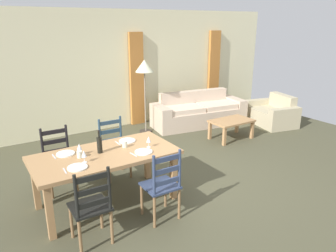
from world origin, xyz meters
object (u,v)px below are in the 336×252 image
Objects in this scene: dining_table at (105,159)px; couch at (198,113)px; dining_chair_far_right at (114,148)px; coffee_cup_secondary at (80,154)px; standing_lamp at (144,70)px; wine_bottle at (100,144)px; wine_glass_near_right at (149,140)px; dining_chair_far_left at (58,160)px; dining_chair_near_left at (91,206)px; wine_glass_near_left at (84,154)px; coffee_table at (231,123)px; wine_glass_far_left at (79,147)px; coffee_cup_primary at (125,144)px; armchair_upholstered at (274,114)px; dining_chair_near_right at (162,185)px.

couch reaches higher than dining_table.
coffee_cup_secondary is (-0.77, -0.70, 0.32)m from dining_chair_far_right.
standing_lamp is (1.94, 2.41, 0.75)m from dining_table.
dining_chair_far_right is 0.93m from wine_bottle.
dining_table is 11.80× the size of wine_glass_near_right.
dining_chair_far_left is 0.89m from wine_bottle.
dining_chair_near_left is at bearing -100.77° from coffee_cup_secondary.
wine_glass_near_left is 3.80m from coffee_table.
standing_lamp is (2.41, 3.13, 0.93)m from dining_chair_near_left.
standing_lamp is at bearing 46.33° from coffee_cup_secondary.
wine_glass_far_left reaches higher than coffee_table.
armchair_upholstered is (4.58, 1.19, -0.55)m from coffee_cup_primary.
armchair_upholstered is (4.30, 1.37, -0.61)m from wine_glass_near_right.
couch is (3.60, 2.11, -0.57)m from wine_glass_far_left.
dining_table is at bearing 121.45° from dining_chair_near_right.
wine_glass_near_left is at bearing -131.54° from standing_lamp.
wine_glass_near_right is at bearing -162.33° from armchair_upholstered.
couch is at bearing -7.76° from standing_lamp.
standing_lamp reaches higher than armchair_upholstered.
coffee_table is (2.95, 0.95, -0.44)m from coffee_cup_primary.
standing_lamp is at bearing 45.70° from wine_glass_far_left.
dining_chair_far_right reaches higher than wine_glass_near_left.
dining_chair_far_left is 1.41m from wine_glass_near_right.
dining_chair_far_right reaches higher than armchair_upholstered.
dining_chair_near_right is at bearing -148.28° from coffee_table.
wine_bottle is at bearing 3.22° from coffee_cup_secondary.
dining_chair_far_right reaches higher than wine_glass_far_left.
standing_lamp is (1.98, 2.35, 0.54)m from wine_bottle.
dining_chair_near_right is 1.00× the size of dining_chair_far_left.
wine_glass_far_left is at bearing 131.14° from dining_chair_near_right.
armchair_upholstered is (1.64, 0.23, -0.11)m from coffee_table.
coffee_table is at bearing 3.97° from dining_chair_far_left.
dining_table is 0.80× the size of couch.
dining_chair_near_right is at bearing -44.98° from coffee_cup_secondary.
dining_table is 1.98× the size of dining_chair_far_left.
dining_chair_far_left is at bearing 97.29° from wine_glass_near_left.
dining_table is at bearing -7.34° from coffee_cup_secondary.
coffee_cup_primary is 1.00× the size of coffee_cup_secondary.
wine_glass_far_left is 0.63m from coffee_cup_primary.
wine_bottle is at bearing 164.36° from wine_glass_near_right.
armchair_upholstered is 3.39m from standing_lamp.
wine_glass_near_right is at bearing 75.66° from dining_chair_near_right.
dining_chair_near_left reaches higher than couch.
coffee_table is at bearing 24.89° from dining_chair_near_left.
wine_glass_far_left is 3.25m from standing_lamp.
dining_chair_far_right is 10.67× the size of coffee_cup_primary.
dining_chair_far_right is at bearing 49.17° from wine_glass_near_left.
dining_chair_near_right is at bearing -59.22° from dining_chair_far_left.
wine_glass_far_left is at bearing -167.80° from armchair_upholstered.
standing_lamp is (2.24, 2.29, 0.55)m from wine_glass_far_left.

